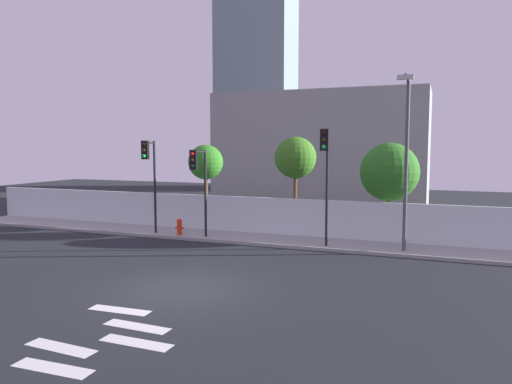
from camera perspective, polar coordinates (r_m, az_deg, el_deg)
The scene contains 14 objects.
ground_plane at distance 15.85m, azimuth -8.87°, elevation -11.20°, with size 80.00×80.00×0.00m, color black.
sidewalk at distance 23.08m, azimuth 1.44°, elevation -5.68°, with size 36.00×2.40×0.15m, color gray.
perimeter_wall at distance 24.12m, azimuth 2.49°, elevation -2.85°, with size 36.00×0.18×1.80m, color silver.
crosswalk_marking at distance 12.49m, azimuth -17.54°, elevation -16.00°, with size 3.55×3.91×0.01m.
traffic_light_left at distance 24.27m, azimuth -12.45°, elevation 2.95°, with size 0.35×1.14×4.64m.
traffic_light_center at distance 20.68m, azimuth 8.22°, elevation 3.46°, with size 0.36×1.25×5.08m.
traffic_light_right at distance 22.70m, azimuth -6.77°, elevation 2.15°, with size 0.34×1.41×4.20m.
street_lamp_curbside at distance 20.65m, azimuth 17.31°, elevation 4.65°, with size 0.60×2.02×7.08m.
fire_hydrant at distance 24.16m, azimuth -9.03°, elevation -4.00°, with size 0.44×0.26×0.82m.
roadside_tree_leftmost at distance 26.44m, azimuth -5.96°, elevation 3.43°, with size 1.90×1.90×4.61m.
roadside_tree_midleft at distance 24.53m, azimuth 4.67°, elevation 4.01°, with size 2.12×2.12×5.01m.
roadside_tree_midright at distance 23.65m, azimuth 15.48°, elevation 2.28°, with size 2.77×2.77×4.70m.
low_building_distant at distance 37.67m, azimuth 7.59°, elevation 5.02°, with size 15.87×6.00×8.57m, color gray.
tower_on_skyline at distance 53.22m, azimuth 0.02°, elevation 16.95°, with size 7.82×5.00×30.31m, color slate.
Camera 1 is at (7.68, -13.11, 4.51)m, focal length 33.87 mm.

